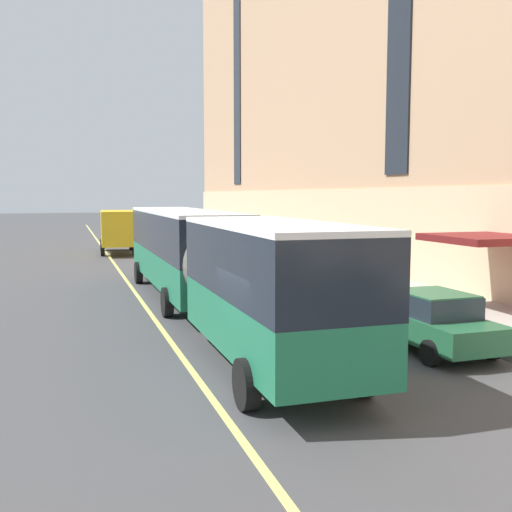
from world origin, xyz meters
The scene contains 8 objects.
ground_plane centered at (0.00, 0.00, 0.00)m, with size 260.00×260.00×0.00m, color #424244.
sidewalk centered at (8.75, 3.00, 0.07)m, with size 4.81×160.00×0.15m, color #ADA89E.
city_bus centered at (0.43, 7.77, 2.03)m, with size 2.79×20.81×3.48m.
parked_car_black_0 centered at (5.21, 16.00, 0.79)m, with size 2.16×4.84×1.56m.
parked_car_navy_3 centered at (5.09, 23.59, 0.78)m, with size 2.05×4.27×1.56m.
parked_car_green_4 centered at (5.12, 1.83, 0.78)m, with size 2.03×4.51×1.56m.
box_truck centered at (-0.54, 30.65, 1.70)m, with size 2.58×6.84×2.99m.
lane_centerline centered at (-1.27, 3.00, 0.00)m, with size 0.16×140.00×0.01m, color #E0D66B.
Camera 1 is at (-3.97, -11.56, 4.08)m, focal length 42.00 mm.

